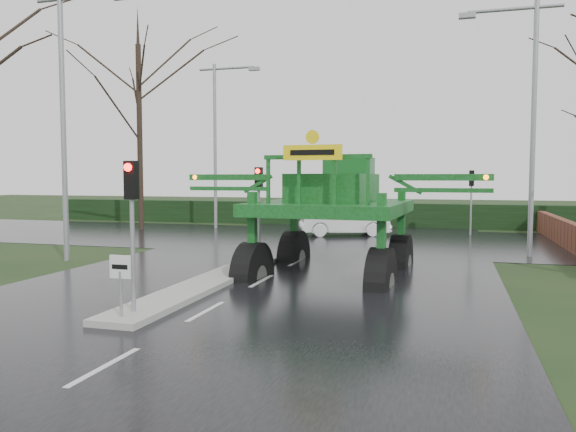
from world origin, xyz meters
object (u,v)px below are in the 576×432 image
(keep_left_sign, at_px, (120,276))
(traffic_signal_near, at_px, (132,203))
(street_light_left_near, at_px, (70,101))
(street_light_left_far, at_px, (220,131))
(white_sedan, at_px, (344,236))
(traffic_signal_far, at_px, (471,188))
(crop_sprayer, at_px, (255,192))
(traffic_signal_mid, at_px, (259,193))
(street_light_right, at_px, (526,105))

(keep_left_sign, height_order, traffic_signal_near, traffic_signal_near)
(street_light_left_near, relative_size, street_light_left_far, 1.00)
(keep_left_sign, height_order, street_light_left_far, street_light_left_far)
(keep_left_sign, xyz_separation_m, traffic_signal_near, (0.00, 0.49, 1.53))
(keep_left_sign, relative_size, white_sedan, 0.28)
(street_light_left_far, height_order, white_sedan, street_light_left_far)
(traffic_signal_far, xyz_separation_m, street_light_left_far, (-14.69, -0.01, 3.40))
(traffic_signal_near, distance_m, crop_sprayer, 5.92)
(traffic_signal_near, relative_size, white_sedan, 0.74)
(crop_sprayer, bearing_deg, street_light_left_far, 120.09)
(street_light_left_near, bearing_deg, traffic_signal_near, -45.47)
(traffic_signal_near, height_order, traffic_signal_mid, same)
(street_light_left_near, distance_m, crop_sprayer, 8.47)
(traffic_signal_mid, bearing_deg, traffic_signal_far, 58.07)
(traffic_signal_far, height_order, crop_sprayer, crop_sprayer)
(traffic_signal_mid, xyz_separation_m, street_light_left_near, (-6.89, -1.49, 3.40))
(crop_sprayer, bearing_deg, traffic_signal_near, -94.79)
(traffic_signal_mid, relative_size, white_sedan, 0.74)
(crop_sprayer, bearing_deg, street_light_left_near, 174.64)
(traffic_signal_mid, relative_size, traffic_signal_far, 1.00)
(white_sedan, bearing_deg, crop_sprayer, 156.63)
(street_light_right, height_order, white_sedan, street_light_right)
(traffic_signal_near, relative_size, street_light_left_near, 0.35)
(keep_left_sign, relative_size, traffic_signal_far, 0.38)
(street_light_right, relative_size, crop_sprayer, 0.99)
(street_light_left_far, distance_m, crop_sprayer, 17.32)
(keep_left_sign, xyz_separation_m, street_light_left_near, (-6.89, 7.50, 4.93))
(street_light_left_near, bearing_deg, street_light_left_far, 90.00)
(traffic_signal_near, distance_m, traffic_signal_far, 22.42)
(traffic_signal_mid, height_order, street_light_left_near, street_light_left_near)
(traffic_signal_far, relative_size, street_light_right, 0.35)
(traffic_signal_mid, bearing_deg, street_light_right, 25.40)
(traffic_signal_mid, xyz_separation_m, street_light_left_far, (-6.89, 12.51, 3.40))
(street_light_right, xyz_separation_m, white_sedan, (-8.22, 5.81, -5.99))
(street_light_left_near, distance_m, white_sedan, 15.56)
(street_light_right, distance_m, white_sedan, 11.72)
(keep_left_sign, distance_m, traffic_signal_near, 1.61)
(street_light_left_far, bearing_deg, traffic_signal_mid, -61.14)
(traffic_signal_near, relative_size, street_light_right, 0.35)
(keep_left_sign, bearing_deg, traffic_signal_far, 70.07)
(traffic_signal_near, bearing_deg, traffic_signal_far, 69.64)
(keep_left_sign, xyz_separation_m, crop_sprayer, (0.81, 6.35, 1.63))
(crop_sprayer, bearing_deg, street_light_right, 42.60)
(street_light_left_far, bearing_deg, street_light_left_near, -90.00)
(keep_left_sign, relative_size, street_light_left_far, 0.14)
(traffic_signal_near, height_order, street_light_left_far, street_light_left_far)
(keep_left_sign, distance_m, street_light_left_near, 11.32)
(street_light_right, distance_m, street_light_left_far, 18.24)
(traffic_signal_mid, relative_size, street_light_left_far, 0.35)
(street_light_right, bearing_deg, traffic_signal_near, -126.13)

